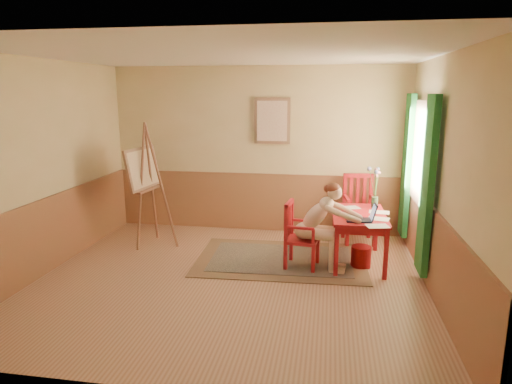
% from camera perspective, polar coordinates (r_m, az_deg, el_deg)
% --- Properties ---
extents(room, '(5.04, 4.54, 2.84)m').
position_cam_1_polar(room, '(5.53, -3.49, 2.42)').
color(room, tan).
rests_on(room, ground).
extents(wainscot, '(5.00, 4.50, 1.00)m').
position_cam_1_polar(wainscot, '(6.49, -1.83, -4.20)').
color(wainscot, '#976342').
rests_on(wainscot, room).
extents(window, '(0.12, 2.01, 2.20)m').
position_cam_1_polar(window, '(6.59, 19.78, 2.86)').
color(window, white).
rests_on(window, room).
extents(wall_portrait, '(0.60, 0.05, 0.76)m').
position_cam_1_polar(wall_portrait, '(7.58, 2.06, 8.98)').
color(wall_portrait, '#8F684E').
rests_on(wall_portrait, room).
extents(rug, '(2.46, 1.70, 0.02)m').
position_cam_1_polar(rug, '(6.59, 3.18, -8.47)').
color(rug, '#8C7251').
rests_on(rug, room).
extents(table, '(0.74, 1.21, 0.72)m').
position_cam_1_polar(table, '(6.44, 12.87, -3.45)').
color(table, '#B32129').
rests_on(table, room).
extents(chair_left, '(0.47, 0.46, 0.92)m').
position_cam_1_polar(chair_left, '(6.20, 5.45, -5.43)').
color(chair_left, '#B32129').
rests_on(chair_left, room).
extents(chair_back, '(0.53, 0.55, 1.08)m').
position_cam_1_polar(chair_back, '(7.41, 12.88, -2.06)').
color(chair_back, '#B32129').
rests_on(chair_back, room).
extents(figure, '(0.92, 0.44, 1.21)m').
position_cam_1_polar(figure, '(6.09, 8.26, -3.82)').
color(figure, beige).
rests_on(figure, room).
extents(laptop, '(0.40, 0.25, 0.23)m').
position_cam_1_polar(laptop, '(6.07, 13.44, -3.13)').
color(laptop, '#1E2338').
rests_on(laptop, table).
extents(papers, '(0.71, 1.16, 0.00)m').
position_cam_1_polar(papers, '(6.33, 14.31, -2.93)').
color(papers, white).
rests_on(papers, table).
extents(vase, '(0.21, 0.31, 0.60)m').
position_cam_1_polar(vase, '(6.76, 14.81, 0.39)').
color(vase, '#3F724C').
rests_on(vase, table).
extents(wastebasket, '(0.33, 0.33, 0.29)m').
position_cam_1_polar(wastebasket, '(6.45, 13.14, -7.96)').
color(wastebasket, '#A71418').
rests_on(wastebasket, room).
extents(easel, '(0.69, 0.86, 1.93)m').
position_cam_1_polar(easel, '(7.17, -13.86, 2.32)').
color(easel, brown).
rests_on(easel, room).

